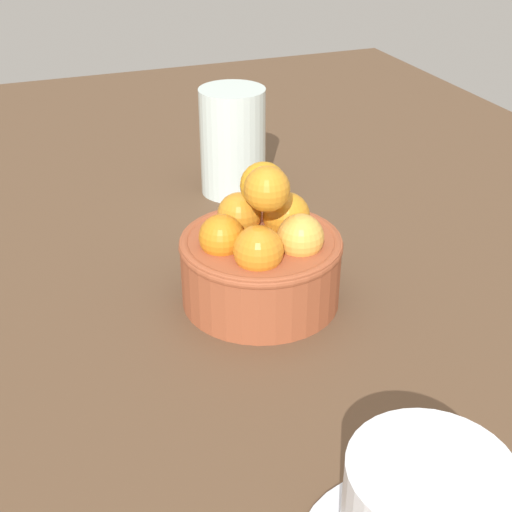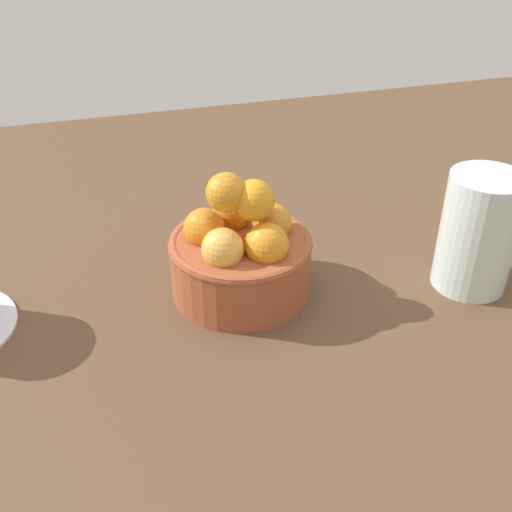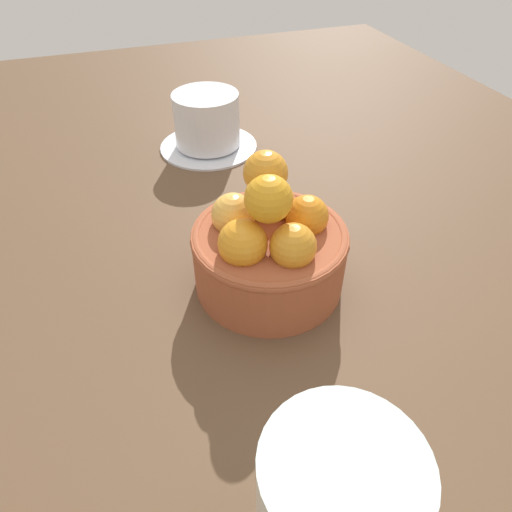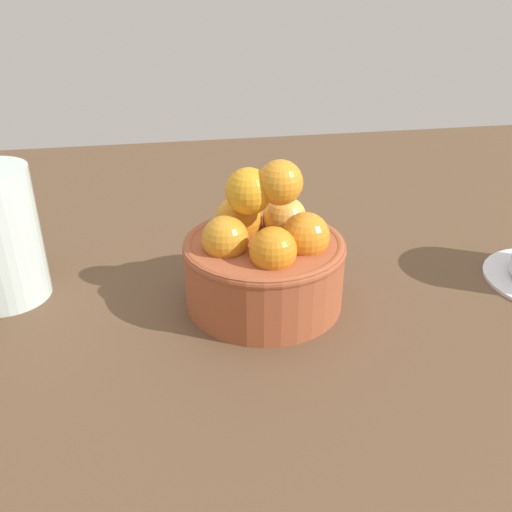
{
  "view_description": "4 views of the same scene",
  "coord_description": "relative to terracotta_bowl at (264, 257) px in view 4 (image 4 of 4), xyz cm",
  "views": [
    {
      "loc": [
        47.83,
        -18.47,
        33.64
      ],
      "look_at": [
        1.09,
        -0.84,
        5.02
      ],
      "focal_mm": 50.01,
      "sensor_mm": 36.0,
      "label": 1
    },
    {
      "loc": [
        12.45,
        47.73,
        35.96
      ],
      "look_at": [
        -1.56,
        -0.11,
        3.63
      ],
      "focal_mm": 43.54,
      "sensor_mm": 36.0,
      "label": 2
    },
    {
      "loc": [
        -28.78,
        11.29,
        29.81
      ],
      "look_at": [
        -0.93,
        1.56,
        4.4
      ],
      "focal_mm": 32.47,
      "sensor_mm": 36.0,
      "label": 3
    },
    {
      "loc": [
        -8.12,
        -39.93,
        25.64
      ],
      "look_at": [
        -0.22,
        2.58,
        3.22
      ],
      "focal_mm": 38.65,
      "sensor_mm": 36.0,
      "label": 4
    }
  ],
  "objects": [
    {
      "name": "terracotta_bowl",
      "position": [
        0.0,
        0.0,
        0.0
      ],
      "size": [
        13.55,
        13.55,
        12.7
      ],
      "color": "#9E4C2D",
      "rests_on": "ground_plane"
    },
    {
      "name": "ground_plane",
      "position": [
        -0.0,
        -0.04,
        -6.75
      ],
      "size": [
        150.23,
        105.04,
        4.78
      ],
      "primitive_type": "cube",
      "color": "brown"
    }
  ]
}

